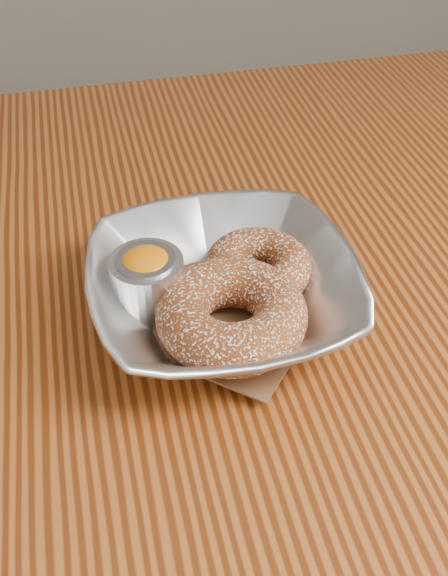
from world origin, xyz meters
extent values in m
cube|color=brown|center=(0.00, 0.00, 0.73)|extent=(1.20, 0.80, 0.04)
imported|color=silver|center=(-0.05, -0.06, 0.78)|extent=(0.21, 0.21, 0.05)
cube|color=brown|center=(-0.05, -0.06, 0.76)|extent=(0.20, 0.20, 0.00)
torus|color=brown|center=(-0.02, -0.03, 0.78)|extent=(0.10, 0.10, 0.03)
torus|color=brown|center=(-0.05, -0.09, 0.78)|extent=(0.12, 0.12, 0.04)
cylinder|color=silver|center=(-0.11, -0.04, 0.78)|extent=(0.06, 0.06, 0.05)
cylinder|color=gray|center=(-0.11, -0.04, 0.79)|extent=(0.05, 0.05, 0.05)
ellipsoid|color=orange|center=(-0.11, -0.04, 0.80)|extent=(0.04, 0.04, 0.03)
camera|label=1|loc=(-0.14, -0.44, 1.13)|focal=42.00mm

